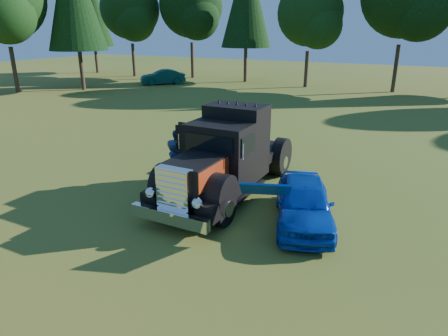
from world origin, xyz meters
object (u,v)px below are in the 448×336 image
diamond_t_truck (225,159)px  hotrod_coupe (304,202)px  spectator_far (179,155)px  distant_teal_car (163,77)px  spectator_near (175,169)px

diamond_t_truck → hotrod_coupe: diamond_t_truck is taller
spectator_far → distant_teal_car: bearing=75.7°
diamond_t_truck → hotrod_coupe: (3.07, -0.89, -0.60)m
spectator_near → diamond_t_truck: bearing=-65.4°
spectator_far → distant_teal_car: 27.93m
spectator_near → distant_teal_car: bearing=27.2°
diamond_t_truck → spectator_near: 1.71m
spectator_far → distant_teal_car: spectator_far is taller
hotrod_coupe → spectator_near: (-4.46, -0.06, 0.32)m
spectator_near → distant_teal_car: size_ratio=0.45×
spectator_far → spectator_near: bearing=-112.5°
diamond_t_truck → spectator_near: size_ratio=3.56×
diamond_t_truck → spectator_far: diamond_t_truck is taller
hotrod_coupe → distant_teal_car: hotrod_coupe is taller
diamond_t_truck → spectator_far: bearing=168.3°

